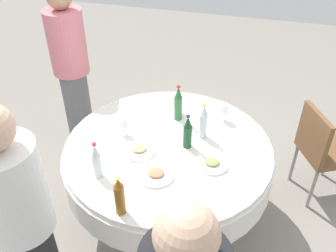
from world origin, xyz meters
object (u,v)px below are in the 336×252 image
Objects in this scene: plate_south at (212,163)px; wine_glass_inner at (223,109)px; bottle_clear_front at (203,122)px; dining_table at (168,160)px; wine_glass_east at (177,102)px; bottle_clear_near at (97,161)px; wine_glass_front at (123,123)px; chair_east at (321,147)px; bottle_green_right at (178,104)px; person_near at (71,69)px; plate_mid at (156,174)px; person_rear at (25,228)px; bottle_dark_green_rear at (188,132)px; plate_west at (139,150)px; bottle_amber_inner at (120,197)px.

wine_glass_inner is at bearing 91.49° from plate_south.
bottle_clear_front is at bearing -113.56° from wine_glass_inner.
wine_glass_east is (-0.05, 0.45, 0.25)m from dining_table.
bottle_clear_near is 0.96× the size of bottle_clear_front.
wine_glass_front is 1.65m from chair_east.
wine_glass_east is (-0.03, 0.09, -0.04)m from bottle_green_right.
bottle_green_right is 1.18m from person_near.
bottle_clear_near is at bearing -109.66° from wine_glass_east.
chair_east is at bearing 38.36° from plate_mid.
person_near is at bearing -43.82° from person_rear.
bottle_dark_green_rear is 0.17× the size of person_near.
bottle_clear_front is 1.41m from person_rear.
wine_glass_east is at bearing 52.52° from wine_glass_front.
person_rear is 1.85m from person_near.
plate_west is 1.54m from chair_east.
person_near is (-1.48, 0.27, 0.02)m from wine_glass_inner.
bottle_amber_inner is 1.21m from wine_glass_inner.
person_rear is at bearing -109.54° from bottle_green_right.
plate_west is at bearing -109.97° from bottle_green_right.
dining_table is 6.24× the size of plate_mid.
wine_glass_inner is at bearing 51.15° from bottle_clear_near.
bottle_green_right is (-0.01, 0.35, 0.29)m from dining_table.
bottle_dark_green_rear is 1.90× the size of wine_glass_east.
plate_west is at bearing 60.51° from bottle_clear_near.
plate_south is at bearing -0.24° from plate_west.
bottle_green_right is 0.47m from wine_glass_front.
bottle_clear_front reaches higher than plate_west.
plate_mid is (-0.13, -0.36, -0.12)m from bottle_dark_green_rear.
plate_south is (0.21, -0.15, -0.12)m from bottle_dark_green_rear.
dining_table is at bearing -90.00° from person_near.
person_rear reaches higher than plate_mid.
bottle_green_right is 2.12× the size of wine_glass_east.
wine_glass_inner is 0.39m from wine_glass_east.
bottle_dark_green_rear is 1.84× the size of wine_glass_inner.
person_rear is at bearing -133.36° from plate_south.
bottle_clear_front is at bearing -36.35° from bottle_green_right.
wine_glass_inner reaches higher than wine_glass_front.
bottle_clear_front is at bearing 69.28° from bottle_amber_inner.
wine_glass_front is at bearing -150.32° from wine_glass_inner.
bottle_clear_near is 1.19× the size of plate_south.
dining_table is 0.27m from plate_west.
dining_table is at bearing 91.53° from plate_mid.
bottle_green_right is 0.19× the size of person_rear.
wine_glass_inner is 0.90m from chair_east.
plate_mid is at bearing -47.18° from plate_west.
plate_mid is 0.29× the size of chair_east.
bottle_dark_green_rear is at bearing -88.17° from chair_east.
bottle_dark_green_rear is at bearing 71.41° from bottle_amber_inner.
plate_west is at bearing -133.22° from wine_glass_inner.
bottle_amber_inner is at bearing -107.27° from plate_mid.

